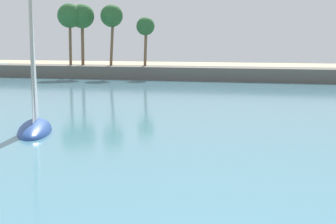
% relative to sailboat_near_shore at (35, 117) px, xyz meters
% --- Properties ---
extents(sea, '(220.00, 102.79, 0.06)m').
position_rel_sailboat_near_shore_xyz_m(sea, '(12.59, 32.74, -0.87)').
color(sea, teal).
rests_on(sea, ground).
extents(palm_headland, '(86.49, 6.00, 10.63)m').
position_rel_sailboat_near_shore_xyz_m(palm_headland, '(9.51, 44.11, 1.18)').
color(palm_headland, '#605B54').
rests_on(palm_headland, ground).
extents(sailboat_near_shore, '(4.44, 6.62, 9.28)m').
position_rel_sailboat_near_shore_xyz_m(sailboat_near_shore, '(0.00, 0.00, 0.00)').
color(sailboat_near_shore, '#234793').
rests_on(sailboat_near_shore, sea).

